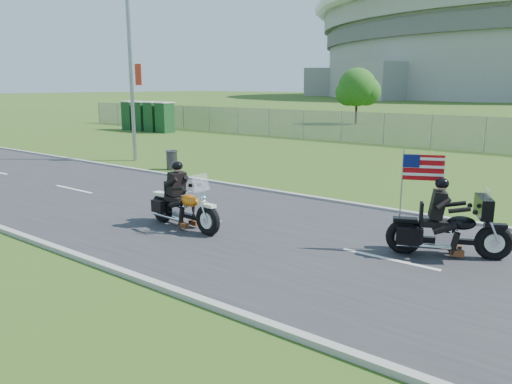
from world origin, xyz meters
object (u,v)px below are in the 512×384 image
Objects in this scene: porta_toilet_c at (142,117)px; porta_toilet_d at (131,116)px; motorcycle_lead at (183,208)px; motorcycle_follow at (448,231)px; trash_can at (172,160)px; porta_toilet_b at (153,117)px; porta_toilet_a at (165,118)px; streetlight at (133,44)px.

porta_toilet_d is (-1.40, 0.00, 0.00)m from porta_toilet_c.
motorcycle_follow reaches higher than motorcycle_lead.
trash_can is at bearing -33.58° from porta_toilet_d.
motorcycle_lead reaches higher than trash_can.
trash_can is (16.30, -11.75, -0.73)m from porta_toilet_c.
porta_toilet_c reaches higher than motorcycle_lead.
motorcycle_follow is (28.29, -16.00, -0.54)m from porta_toilet_b.
porta_toilet_a reaches higher than motorcycle_lead.
porta_toilet_d is 34.97m from motorcycle_follow.
porta_toilet_d is (-14.22, 10.78, -4.49)m from streetlight.
streetlight is at bearing 138.03° from motorcycle_follow.
motorcycle_follow is 2.99× the size of trash_can.
streetlight is 6.35m from trash_can.
trash_can is at bearing 143.65° from motorcycle_lead.
porta_toilet_d is 0.92× the size of motorcycle_follow.
motorcycle_lead is at bearing -41.00° from trash_can.
porta_toilet_a is at bearing 132.91° from streetlight.
porta_toilet_d is (-4.20, 0.00, 0.00)m from porta_toilet_a.
porta_toilet_a is (-10.02, 10.78, -4.49)m from streetlight.
porta_toilet_c is at bearing 147.18° from motorcycle_lead.
motorcycle_lead is 1.07× the size of motorcycle_follow.
porta_toilet_b is 1.40m from porta_toilet_c.
porta_toilet_a is 1.00× the size of porta_toilet_c.
porta_toilet_b is (-11.42, 10.78, -4.49)m from streetlight.
porta_toilet_b is 1.00× the size of porta_toilet_d.
motorcycle_lead is at bearing -41.02° from porta_toilet_a.
trash_can is at bearing 137.60° from motorcycle_follow.
streetlight is 18.40m from porta_toilet_d.
trash_can is (-13.40, 4.26, -0.19)m from motorcycle_follow.
streetlight is 4.00× the size of motorcycle_follow.
motorcycle_lead is (23.49, -18.00, -0.58)m from porta_toilet_c.
trash_can is (-7.19, 6.25, -0.15)m from motorcycle_lead.
porta_toilet_c reaches higher than motorcycle_follow.
porta_toilet_c is at bearing 180.00° from porta_toilet_b.
porta_toilet_c is at bearing 144.22° from trash_can.
motorcycle_follow reaches higher than trash_can.
porta_toilet_b is 18.98m from trash_can.
porta_toilet_a is 1.40m from porta_toilet_b.
porta_toilet_b is 0.86× the size of motorcycle_lead.
trash_can is (14.90, -11.75, -0.73)m from porta_toilet_b.
trash_can is at bearing -38.26° from porta_toilet_b.
porta_toilet_a is 0.92× the size of motorcycle_follow.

